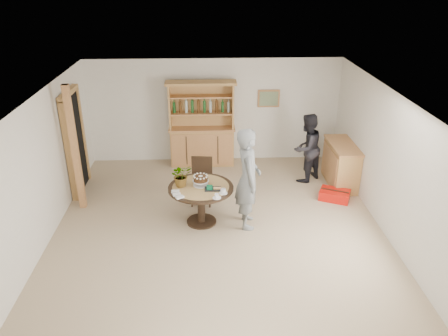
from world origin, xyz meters
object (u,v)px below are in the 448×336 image
hutch (202,137)px  red_suitcase (335,195)px  dining_table (201,194)px  adult_person (307,148)px  dining_chair (202,177)px  teen_boy (248,179)px  sideboard (341,164)px

hutch → red_suitcase: size_ratio=2.87×
dining_table → adult_person: 2.89m
dining_chair → red_suitcase: size_ratio=1.33×
hutch → adult_person: bearing=-23.9°
dining_table → red_suitcase: 2.91m
red_suitcase → dining_chair: bearing=-156.6°
teen_boy → sideboard: bearing=-55.3°
sideboard → teen_boy: bearing=-144.2°
dining_table → sideboard: bearing=26.0°
dining_table → red_suitcase: (2.76, 0.77, -0.50)m
sideboard → dining_chair: (-3.05, -0.66, 0.06)m
dining_chair → red_suitcase: 2.78m
adult_person → teen_boy: bearing=11.3°
hutch → sideboard: (3.04, -1.24, -0.22)m
adult_person → red_suitcase: 1.24m
adult_person → sideboard: bearing=123.6°
dining_chair → teen_boy: 1.32m
hutch → dining_chair: size_ratio=2.16×
sideboard → teen_boy: teen_boy is taller
teen_boy → hutch: bearing=15.3°
dining_table → teen_boy: 0.92m
adult_person → red_suitcase: adult_person is taller
sideboard → adult_person: (-0.74, 0.22, 0.30)m
dining_chair → adult_person: size_ratio=0.61×
teen_boy → red_suitcase: 2.26m
dining_chair → teen_boy: size_ratio=0.50×
dining_table → adult_person: bearing=36.4°
hutch → teen_boy: hutch is taller
hutch → dining_table: size_ratio=1.70×
adult_person → dining_chair: bearing=-18.8°
hutch → dining_chair: hutch is taller
sideboard → red_suitcase: bearing=-112.5°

